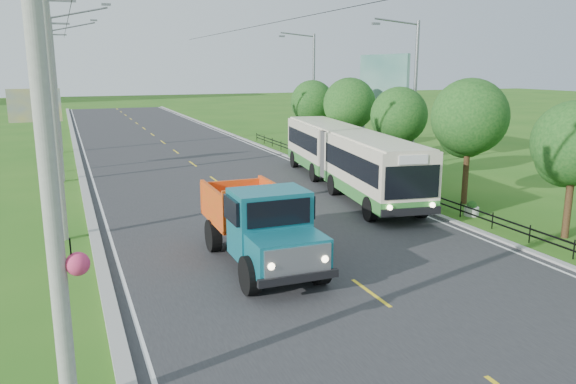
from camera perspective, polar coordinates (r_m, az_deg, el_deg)
ground at (r=16.92m, az=8.39°, el=-10.14°), size 240.00×240.00×0.00m
road at (r=34.96m, az=-8.24°, el=1.81°), size 14.00×120.00×0.02m
curb_left at (r=34.03m, az=-20.10°, el=0.97°), size 0.40×120.00×0.15m
curb_right at (r=37.25m, az=2.51°, el=2.65°), size 0.30×120.00×0.10m
edge_line_left at (r=34.06m, az=-19.17°, el=0.96°), size 0.12×120.00×0.00m
edge_line_right at (r=37.05m, az=1.80°, el=2.56°), size 0.12×120.00×0.00m
centre_dash at (r=16.91m, az=8.39°, el=-10.07°), size 0.12×2.20×0.00m
railing_right at (r=32.34m, az=8.27°, el=1.45°), size 0.04×40.00×0.60m
pole_nearest at (r=10.53m, az=-22.96°, el=3.02°), size 3.51×0.44×10.00m
pole_near at (r=22.46m, az=-22.72°, el=8.06°), size 3.51×0.32×10.00m
pole_mid at (r=34.44m, az=-22.59°, el=9.34°), size 3.51×0.32×10.00m
pole_far at (r=46.43m, az=-22.52°, el=9.96°), size 3.51×0.32×10.00m
tree_second at (r=23.86m, az=26.94°, el=4.07°), size 3.18×3.26×5.30m
tree_third at (r=28.09m, az=17.85°, el=6.89°), size 3.60×3.62×6.00m
tree_fourth at (r=32.96m, az=11.14°, el=7.33°), size 3.24×3.31×5.40m
tree_fifth at (r=38.09m, az=6.23°, el=8.58°), size 3.48×3.52×5.80m
tree_back at (r=43.48m, az=2.47°, el=8.88°), size 3.30×3.36×5.50m
streetlight_mid at (r=33.18m, az=12.53°, el=9.58°), size 3.02×0.20×9.07m
streetlight_far at (r=45.44m, az=2.43°, el=10.62°), size 3.02×0.20×9.07m
planter_near at (r=26.28m, az=18.14°, el=-1.69°), size 0.64×0.64×0.67m
planter_mid at (r=32.64m, az=9.18°, el=1.49°), size 0.64×0.64×0.67m
planter_far at (r=39.60m, az=3.23°, el=3.59°), size 0.64×0.64×0.67m
billboard_left at (r=37.53m, az=-24.31°, el=7.51°), size 3.00×0.20×5.20m
billboard_right at (r=39.11m, az=9.60°, el=10.77°), size 0.24×6.00×7.30m
bus at (r=30.51m, az=5.93°, el=3.87°), size 4.99×16.44×3.14m
dump_truck at (r=18.57m, az=-2.85°, el=-2.85°), size 2.59×6.56×2.75m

